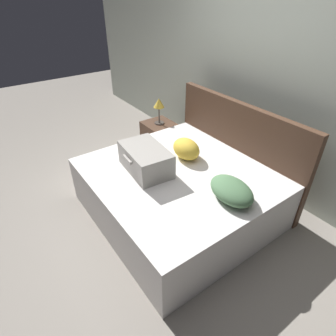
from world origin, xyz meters
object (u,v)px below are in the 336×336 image
at_px(nightstand, 160,139).
at_px(table_lamp, 159,105).
at_px(pillow_near_headboard, 186,149).
at_px(bed, 177,193).
at_px(hard_case_large, 146,159).
at_px(pillow_center_head, 231,190).

relative_size(nightstand, table_lamp, 1.33).
bearing_deg(nightstand, table_lamp, 0.00).
xyz_separation_m(pillow_near_headboard, nightstand, (-1.00, 0.32, -0.40)).
bearing_deg(nightstand, bed, -25.93).
bearing_deg(table_lamp, hard_case_large, -40.43).
distance_m(bed, hard_case_large, 0.52).
height_order(pillow_center_head, table_lamp, table_lamp).
bearing_deg(hard_case_large, bed, 51.32).
bearing_deg(bed, table_lamp, 154.07).
distance_m(pillow_near_headboard, table_lamp, 1.06).
relative_size(bed, pillow_near_headboard, 4.99).
bearing_deg(pillow_center_head, pillow_near_headboard, 171.75).
relative_size(pillow_center_head, table_lamp, 1.28).
bearing_deg(pillow_center_head, bed, -166.76).
bearing_deg(pillow_center_head, hard_case_large, -155.37).
bearing_deg(table_lamp, nightstand, 0.00).
bearing_deg(pillow_near_headboard, pillow_center_head, -8.25).
height_order(bed, pillow_center_head, pillow_center_head).
distance_m(pillow_near_headboard, nightstand, 1.13).
relative_size(hard_case_large, nightstand, 1.25).
distance_m(pillow_near_headboard, pillow_center_head, 0.79).
relative_size(pillow_near_headboard, nightstand, 0.75).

